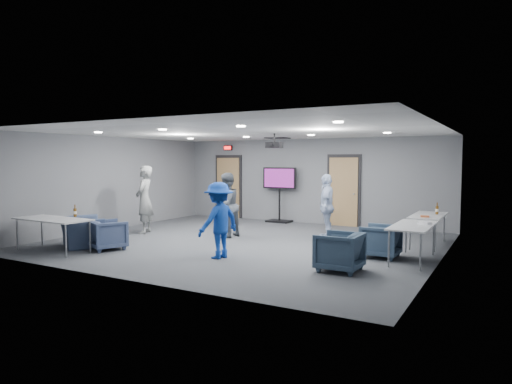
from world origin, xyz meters
The scene contains 28 objects.
floor centered at (0.00, 0.00, 0.00)m, with size 9.00×9.00×0.00m, color #393C41.
ceiling centered at (0.00, 0.00, 2.70)m, with size 9.00×9.00×0.00m, color silver.
wall_back centered at (0.00, 4.00, 1.35)m, with size 9.00×0.02×2.70m, color slate.
wall_front centered at (0.00, -4.00, 1.35)m, with size 9.00×0.02×2.70m, color slate.
wall_left centered at (-4.50, 0.00, 1.35)m, with size 0.02×8.00×2.70m, color slate.
wall_right centered at (4.50, 0.00, 1.35)m, with size 0.02×8.00×2.70m, color slate.
door_left centered at (-3.00, 3.95, 1.07)m, with size 1.06×0.17×2.24m.
door_right centered at (1.20, 3.95, 1.07)m, with size 1.06×0.17×2.24m.
exit_sign centered at (-3.00, 3.93, 2.45)m, with size 0.32×0.08×0.16m.
hvac_diffuser centered at (-0.50, 2.80, 2.69)m, with size 0.60×0.60×0.03m, color black.
downlights centered at (0.00, 0.00, 2.68)m, with size 6.18×3.78×0.02m.
person_a centered at (-3.13, -0.12, 0.93)m, with size 0.68×0.45×1.87m, color gray.
person_b centered at (-0.80, 0.43, 0.85)m, with size 0.82×0.64×1.69m, color #4C525B.
person_c centered at (1.57, 1.49, 0.83)m, with size 0.98×0.41×1.67m, color #B1C3E4.
person_d centered at (0.46, -1.80, 0.79)m, with size 1.02×0.58×1.57m, color navy.
chair_right_b centered at (3.35, -0.08, 0.34)m, with size 0.73×0.75×0.68m, color #384B61.
chair_right_c centered at (2.99, -1.63, 0.36)m, with size 0.76×0.78×0.71m, color #334458.
chair_front_a centered at (-2.24, -2.27, 0.34)m, with size 0.72×0.74×0.67m, color #394663.
chair_front_b centered at (-3.07, -2.32, 0.34)m, with size 1.05×0.92×0.68m, color #374560.
table_right_a centered at (4.00, 1.78, 0.68)m, with size 0.69×1.66×0.73m.
table_right_b centered at (4.00, -0.12, 0.68)m, with size 0.73×1.75×0.73m.
table_front_left centered at (-3.16, -3.00, 0.69)m, with size 1.87×0.81×0.73m.
bottle_front centered at (-2.97, -2.55, 0.83)m, with size 0.07×0.07×0.28m.
bottle_right centered at (4.16, 1.99, 0.84)m, with size 0.07×0.07×0.29m.
snack_box centered at (4.00, 1.28, 0.75)m, with size 0.18×0.12×0.04m, color #B5572D.
wrapper centered at (4.18, 0.10, 0.76)m, with size 0.22×0.15×0.05m, color silver.
tv_stand centered at (-0.89, 3.75, 1.01)m, with size 1.16×0.55×1.79m.
projector centered at (0.45, 0.73, 2.40)m, with size 0.42×0.39×0.37m.
Camera 1 is at (5.69, -9.53, 2.02)m, focal length 32.00 mm.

